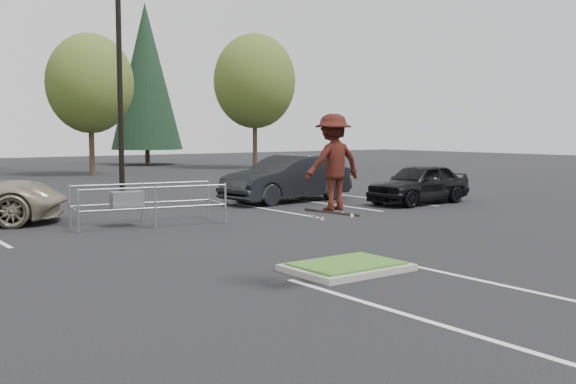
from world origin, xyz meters
TOP-DOWN VIEW (x-y plane):
  - ground at (0.00, 0.00)m, footprint 120.00×120.00m
  - grass_median at (0.00, 0.00)m, footprint 2.20×1.60m
  - stall_lines at (-1.35, 6.02)m, footprint 22.62×17.60m
  - light_pole at (0.50, 12.00)m, footprint 0.70×0.60m
  - decid_c at (5.99, 29.83)m, footprint 5.12×5.12m
  - decid_d at (17.99, 30.33)m, footprint 5.76×5.76m
  - conif_c at (14.00, 39.50)m, footprint 5.50×5.50m
  - cart_corral at (-0.84, 8.08)m, footprint 4.31×2.17m
  - skateboarder at (-1.20, -1.00)m, footprint 1.06×0.66m
  - car_r_charc at (6.50, 10.79)m, footprint 5.41×2.39m
  - car_r_black at (10.00, 7.38)m, footprint 4.42×2.01m

SIDE VIEW (x-z plane):
  - ground at x=0.00m, z-range 0.00..0.00m
  - stall_lines at x=-1.35m, z-range 0.00..0.01m
  - grass_median at x=0.00m, z-range 0.00..0.16m
  - cart_corral at x=-0.84m, z-range 0.15..1.32m
  - car_r_black at x=10.00m, z-range 0.00..1.47m
  - car_r_charc at x=6.50m, z-range 0.00..1.73m
  - skateboarder at x=-1.20m, z-range 1.26..3.00m
  - light_pole at x=0.50m, z-range -0.50..9.62m
  - decid_c at x=5.99m, z-range 1.06..9.45m
  - decid_d at x=17.99m, z-range 1.20..10.63m
  - conif_c at x=14.00m, z-range 0.60..13.10m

